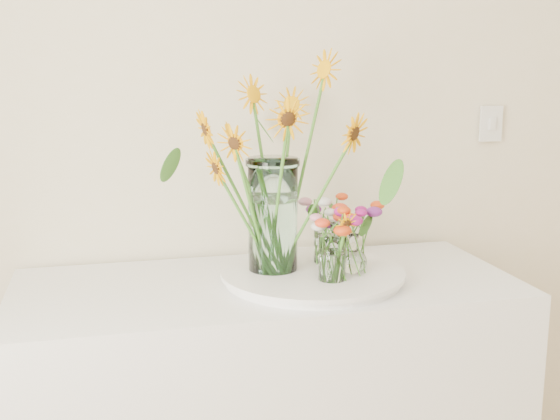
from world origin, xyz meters
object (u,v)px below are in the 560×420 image
Objects in this scene: small_vase_a at (332,259)px; small_vase_c at (326,243)px; tray at (312,276)px; mason_jar at (273,215)px; small_vase_b at (353,254)px.

small_vase_a and small_vase_c have the same top height.
small_vase_a is at bearing -102.39° from small_vase_c.
tray is 3.95× the size of small_vase_c.
mason_jar reaches higher than tray.
small_vase_a is 1.10× the size of small_vase_b.
small_vase_c is at bearing 77.61° from small_vase_a.
small_vase_b is (0.11, -0.04, 0.07)m from tray.
tray is 1.53× the size of mason_jar.
small_vase_c is (0.04, 0.17, -0.00)m from small_vase_a.
mason_jar reaches higher than small_vase_c.
tray is 0.12m from small_vase_c.
mason_jar is 0.21m from small_vase_a.
small_vase_c is (0.06, 0.08, 0.07)m from tray.
tray is 3.95× the size of small_vase_a.
small_vase_a is 1.00× the size of small_vase_c.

